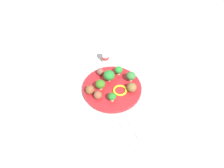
% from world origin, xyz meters
% --- Properties ---
extents(ground_plane, '(4.00, 4.00, 0.00)m').
position_xyz_m(ground_plane, '(0.00, 0.00, 0.00)').
color(ground_plane, '#B2B2AD').
extents(plate, '(0.28, 0.28, 0.02)m').
position_xyz_m(plate, '(0.00, 0.00, 0.01)').
color(plate, red).
rests_on(plate, ground_plane).
extents(broccoli_floret_front_right, '(0.04, 0.04, 0.04)m').
position_xyz_m(broccoli_floret_front_right, '(-0.07, 0.06, 0.04)').
color(broccoli_floret_front_right, '#94CD76').
rests_on(broccoli_floret_front_right, plate).
extents(broccoli_floret_mid_right, '(0.05, 0.05, 0.05)m').
position_xyz_m(broccoli_floret_mid_right, '(-0.01, -0.05, 0.05)').
color(broccoli_floret_mid_right, '#ACBA71').
rests_on(broccoli_floret_mid_right, plate).
extents(broccoli_floret_center, '(0.04, 0.04, 0.04)m').
position_xyz_m(broccoli_floret_center, '(0.07, -0.03, 0.04)').
color(broccoli_floret_center, '#ABC379').
rests_on(broccoli_floret_center, plate).
extents(broccoli_floret_mid_left, '(0.05, 0.05, 0.05)m').
position_xyz_m(broccoli_floret_mid_left, '(-0.01, 0.10, 0.05)').
color(broccoli_floret_mid_left, '#AAC780').
rests_on(broccoli_floret_mid_left, plate).
extents(broccoli_floret_back_left, '(0.05, 0.05, 0.06)m').
position_xyz_m(broccoli_floret_back_left, '(-0.04, 0.00, 0.05)').
color(broccoli_floret_back_left, '#93CC79').
rests_on(broccoli_floret_back_left, plate).
extents(meatball_near_rim, '(0.03, 0.03, 0.03)m').
position_xyz_m(meatball_near_rim, '(-0.10, -0.03, 0.03)').
color(meatball_near_rim, brown).
rests_on(meatball_near_rim, plate).
extents(meatball_mid_left, '(0.04, 0.04, 0.04)m').
position_xyz_m(meatball_mid_left, '(-0.00, -0.11, 0.04)').
color(meatball_mid_left, brown).
rests_on(meatball_mid_left, plate).
extents(meatball_front_right, '(0.04, 0.04, 0.04)m').
position_xyz_m(meatball_front_right, '(0.05, 0.08, 0.04)').
color(meatball_front_right, brown).
rests_on(meatball_front_right, plate).
extents(meatball_center, '(0.04, 0.04, 0.04)m').
position_xyz_m(meatball_center, '(0.04, -0.08, 0.03)').
color(meatball_center, brown).
rests_on(meatball_center, plate).
extents(pepper_ring_back_right, '(0.07, 0.07, 0.01)m').
position_xyz_m(pepper_ring_back_right, '(0.04, 0.03, 0.02)').
color(pepper_ring_back_right, yellow).
rests_on(pepper_ring_back_right, plate).
extents(napkin, '(0.17, 0.13, 0.01)m').
position_xyz_m(napkin, '(0.25, -0.01, 0.00)').
color(napkin, white).
rests_on(napkin, ground_plane).
extents(fork, '(0.12, 0.03, 0.01)m').
position_xyz_m(fork, '(0.26, 0.01, 0.01)').
color(fork, silver).
rests_on(fork, napkin).
extents(knife, '(0.15, 0.03, 0.01)m').
position_xyz_m(knife, '(0.26, -0.02, 0.01)').
color(knife, silver).
rests_on(knife, napkin).
extents(yogurt_bottle, '(0.04, 0.04, 0.07)m').
position_xyz_m(yogurt_bottle, '(-0.20, 0.03, 0.03)').
color(yogurt_bottle, white).
rests_on(yogurt_bottle, ground_plane).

